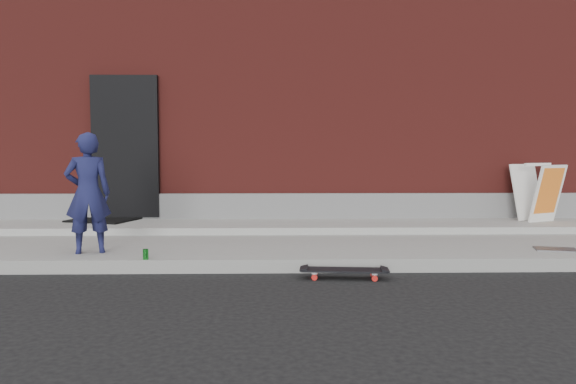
{
  "coord_description": "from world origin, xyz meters",
  "views": [
    {
      "loc": [
        -0.21,
        -6.04,
        1.34
      ],
      "look_at": [
        -0.06,
        0.8,
        0.83
      ],
      "focal_mm": 35.0,
      "sensor_mm": 36.0,
      "label": 1
    }
  ],
  "objects_px": {
    "skateboard": "(344,271)",
    "pizza_sign": "(538,192)",
    "child": "(88,193)",
    "soda_can": "(146,254)"
  },
  "relations": [
    {
      "from": "skateboard",
      "to": "pizza_sign",
      "type": "bearing_deg",
      "value": 39.64
    },
    {
      "from": "child",
      "to": "pizza_sign",
      "type": "distance_m",
      "value": 6.55
    },
    {
      "from": "skateboard",
      "to": "soda_can",
      "type": "distance_m",
      "value": 2.17
    },
    {
      "from": "child",
      "to": "soda_can",
      "type": "distance_m",
      "value": 1.07
    },
    {
      "from": "soda_can",
      "to": "child",
      "type": "bearing_deg",
      "value": 151.09
    },
    {
      "from": "child",
      "to": "skateboard",
      "type": "distance_m",
      "value": 3.07
    },
    {
      "from": "pizza_sign",
      "to": "child",
      "type": "bearing_deg",
      "value": -161.89
    },
    {
      "from": "skateboard",
      "to": "pizza_sign",
      "type": "height_order",
      "value": "pizza_sign"
    },
    {
      "from": "skateboard",
      "to": "pizza_sign",
      "type": "distance_m",
      "value": 4.37
    },
    {
      "from": "skateboard",
      "to": "child",
      "type": "bearing_deg",
      "value": 165.85
    }
  ]
}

